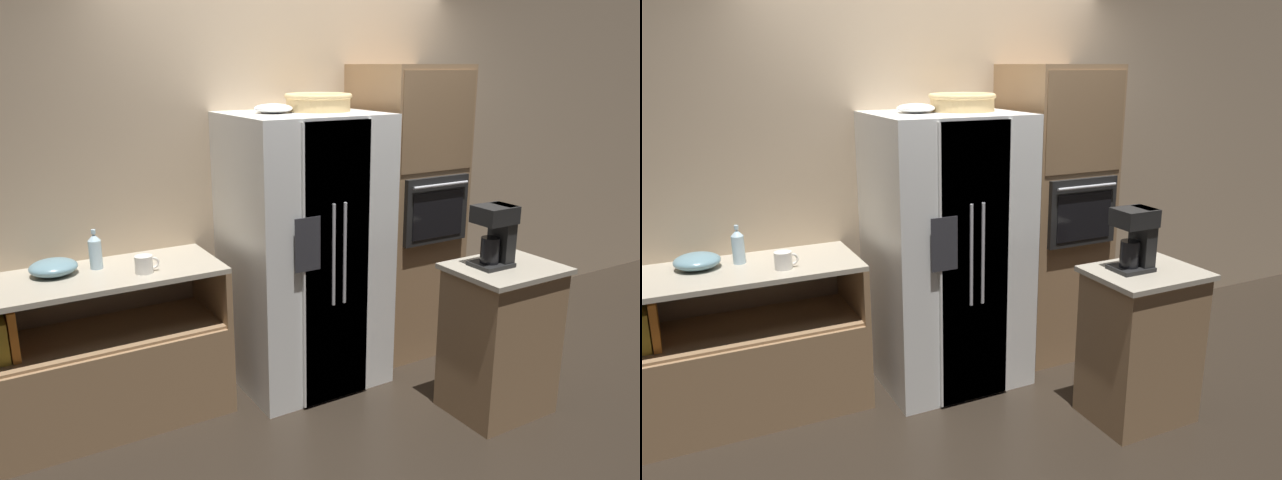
# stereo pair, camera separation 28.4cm
# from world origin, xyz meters

# --- Properties ---
(ground_plane) EXTENTS (20.00, 20.00, 0.00)m
(ground_plane) POSITION_xyz_m (0.00, 0.00, 0.00)
(ground_plane) COLOR black
(wall_back) EXTENTS (12.00, 0.06, 2.80)m
(wall_back) POSITION_xyz_m (0.00, 0.52, 1.40)
(wall_back) COLOR tan
(wall_back) RESTS_ON ground_plane
(counter_left) EXTENTS (1.33, 0.60, 0.91)m
(counter_left) POSITION_xyz_m (-1.39, 0.19, 0.33)
(counter_left) COLOR #93704C
(counter_left) RESTS_ON ground_plane
(refrigerator) EXTENTS (0.91, 0.82, 1.74)m
(refrigerator) POSITION_xyz_m (-0.13, 0.09, 0.87)
(refrigerator) COLOR white
(refrigerator) RESTS_ON ground_plane
(wall_oven) EXTENTS (0.63, 0.70, 2.03)m
(wall_oven) POSITION_xyz_m (0.74, 0.16, 1.02)
(wall_oven) COLOR #93704C
(wall_oven) RESTS_ON ground_plane
(island_counter) EXTENTS (0.62, 0.50, 0.91)m
(island_counter) POSITION_xyz_m (0.66, -0.87, 0.46)
(island_counter) COLOR #93704C
(island_counter) RESTS_ON ground_plane
(wicker_basket) EXTENTS (0.42, 0.42, 0.11)m
(wicker_basket) POSITION_xyz_m (0.02, 0.16, 1.80)
(wicker_basket) COLOR tan
(wicker_basket) RESTS_ON refrigerator
(fruit_bowl) EXTENTS (0.23, 0.23, 0.06)m
(fruit_bowl) POSITION_xyz_m (-0.30, 0.15, 1.77)
(fruit_bowl) COLOR white
(fruit_bowl) RESTS_ON refrigerator
(bottle_tall) EXTENTS (0.07, 0.07, 0.23)m
(bottle_tall) POSITION_xyz_m (-1.37, 0.28, 1.01)
(bottle_tall) COLOR silver
(bottle_tall) RESTS_ON counter_left
(mug) EXTENTS (0.14, 0.10, 0.10)m
(mug) POSITION_xyz_m (-1.15, 0.07, 0.96)
(mug) COLOR silver
(mug) RESTS_ON counter_left
(mixing_bowl) EXTENTS (0.25, 0.25, 0.09)m
(mixing_bowl) POSITION_xyz_m (-1.59, 0.28, 0.96)
(mixing_bowl) COLOR #668C99
(mixing_bowl) RESTS_ON counter_left
(coffee_maker) EXTENTS (0.22, 0.18, 0.35)m
(coffee_maker) POSITION_xyz_m (0.60, -0.83, 1.11)
(coffee_maker) COLOR black
(coffee_maker) RESTS_ON island_counter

